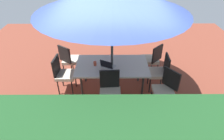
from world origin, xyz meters
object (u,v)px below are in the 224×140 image
patio_umbrella (112,0)px  chair_east (63,73)px  chair_northwest (166,89)px  cup (95,63)px  laptop (108,65)px  chair_west (160,71)px  chair_southeast (69,59)px  chair_southwest (152,58)px  chair_north (110,90)px  dining_table (112,67)px

patio_umbrella → chair_east: patio_umbrella is taller
chair_northwest → cup: size_ratio=9.67×
chair_east → laptop: bearing=-88.1°
chair_west → chair_southeast: bearing=-102.0°
patio_umbrella → chair_southeast: 2.22m
chair_southeast → chair_east: (0.03, 0.70, 0.00)m
patio_umbrella → chair_southwest: 2.19m
chair_southeast → chair_north: size_ratio=1.00×
chair_southwest → cup: chair_southwest is taller
chair_southeast → dining_table: bearing=-172.1°
chair_west → dining_table: bearing=-85.8°
patio_umbrella → laptop: bearing=43.9°
chair_west → chair_east: same height
dining_table → chair_southwest: size_ratio=1.81×
cup → chair_east: bearing=2.0°
chair_southeast → chair_northwest: same height
cup → chair_west: bearing=-178.2°
chair_southeast → chair_east: bearing=124.0°
chair_southwest → chair_east: 2.47m
chair_east → chair_southeast: bearing=2.1°
chair_southeast → patio_umbrella: bearing=-172.1°
chair_southwest → chair_west: size_ratio=1.00×
patio_umbrella → chair_southwest: bearing=-149.3°
patio_umbrella → cup: patio_umbrella is taller
patio_umbrella → chair_southwest: (-1.13, -0.67, -1.75)m
chair_southeast → chair_north: 1.80m
chair_northwest → chair_north: (1.25, 0.05, 0.00)m
chair_southeast → chair_southwest: bearing=-142.8°
chair_east → laptop: chair_east is taller
patio_umbrella → cup: 1.55m
patio_umbrella → chair_west: size_ratio=3.31×
patio_umbrella → chair_north: 1.90m
laptop → chair_northwest: bearing=-176.8°
dining_table → cup: (0.42, 0.01, 0.10)m
patio_umbrella → chair_southeast: size_ratio=3.31×
chair_southwest → chair_west: (-0.09, 0.64, 0.00)m
chair_west → chair_northwest: same height
laptop → cup: laptop is taller
chair_southwest → chair_east: same height
chair_northwest → chair_east: same height
laptop → dining_table: bearing=-108.8°
chair_northwest → cup: 1.77m
chair_north → patio_umbrella: bearing=82.7°
chair_southwest → chair_southeast: size_ratio=1.00×
chair_northwest → chair_southwest: bearing=145.5°
chair_southwest → dining_table: bearing=-14.6°
chair_north → cup: 0.85m
chair_northwest → chair_east: size_ratio=1.00×
laptop → cup: bearing=11.8°
chair_southwest → chair_southeast: (2.33, 0.01, 0.00)m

